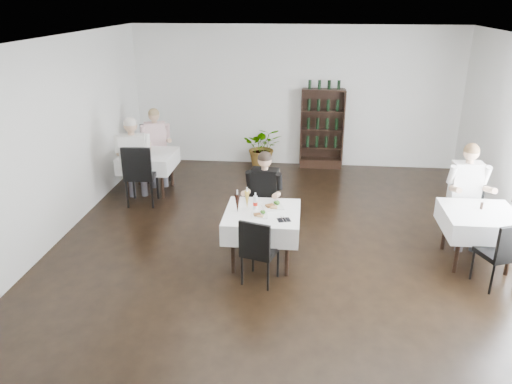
# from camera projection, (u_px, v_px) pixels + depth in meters

# --- Properties ---
(room_shell) EXTENTS (9.00, 9.00, 9.00)m
(room_shell) POSITION_uv_depth(u_px,v_px,m) (285.00, 162.00, 6.58)
(room_shell) COLOR black
(room_shell) RESTS_ON ground
(wine_shelf) EXTENTS (0.90, 0.28, 1.75)m
(wine_shelf) POSITION_uv_depth(u_px,v_px,m) (322.00, 130.00, 10.75)
(wine_shelf) COLOR black
(wine_shelf) RESTS_ON ground
(main_table) EXTENTS (1.03, 1.03, 0.77)m
(main_table) POSITION_uv_depth(u_px,v_px,m) (262.00, 221.00, 6.93)
(main_table) COLOR black
(main_table) RESTS_ON ground
(left_table) EXTENTS (0.98, 0.98, 0.77)m
(left_table) POSITION_uv_depth(u_px,v_px,m) (149.00, 161.00, 9.47)
(left_table) COLOR black
(left_table) RESTS_ON ground
(right_table) EXTENTS (0.98, 0.98, 0.77)m
(right_table) POSITION_uv_depth(u_px,v_px,m) (479.00, 222.00, 6.92)
(right_table) COLOR black
(right_table) RESTS_ON ground
(potted_tree) EXTENTS (0.87, 0.77, 0.92)m
(potted_tree) POSITION_uv_depth(u_px,v_px,m) (263.00, 147.00, 10.91)
(potted_tree) COLOR #28531C
(potted_tree) RESTS_ON ground
(main_chair_far) EXTENTS (0.50, 0.51, 0.92)m
(main_chair_far) POSITION_uv_depth(u_px,v_px,m) (260.00, 204.00, 7.75)
(main_chair_far) COLOR black
(main_chair_far) RESTS_ON ground
(main_chair_near) EXTENTS (0.53, 0.53, 0.92)m
(main_chair_near) POSITION_uv_depth(u_px,v_px,m) (258.00, 248.00, 6.41)
(main_chair_near) COLOR black
(main_chair_near) RESTS_ON ground
(left_chair_far) EXTENTS (0.68, 0.68, 1.11)m
(left_chair_far) POSITION_uv_depth(u_px,v_px,m) (155.00, 148.00, 10.21)
(left_chair_far) COLOR black
(left_chair_far) RESTS_ON ground
(left_chair_near) EXTENTS (0.55, 0.55, 1.12)m
(left_chair_near) POSITION_uv_depth(u_px,v_px,m) (140.00, 172.00, 8.82)
(left_chair_near) COLOR black
(left_chair_near) RESTS_ON ground
(right_chair_far) EXTENTS (0.44, 0.44, 0.96)m
(right_chair_far) POSITION_uv_depth(u_px,v_px,m) (470.00, 208.00, 7.55)
(right_chair_far) COLOR black
(right_chair_far) RESTS_ON ground
(right_chair_near) EXTENTS (0.56, 0.56, 0.94)m
(right_chair_near) POSITION_uv_depth(u_px,v_px,m) (503.00, 251.00, 6.31)
(right_chair_near) COLOR black
(right_chair_near) RESTS_ON ground
(diner_main) EXTENTS (0.57, 0.58, 1.43)m
(diner_main) POSITION_uv_depth(u_px,v_px,m) (264.00, 191.00, 7.42)
(diner_main) COLOR #46454D
(diner_main) RESTS_ON ground
(diner_left_far) EXTENTS (0.65, 0.69, 1.50)m
(diner_left_far) POSITION_uv_depth(u_px,v_px,m) (156.00, 141.00, 9.86)
(diner_left_far) COLOR #46454D
(diner_left_far) RESTS_ON ground
(diner_left_near) EXTENTS (0.67, 0.71, 1.61)m
(diner_left_near) POSITION_uv_depth(u_px,v_px,m) (133.00, 153.00, 8.84)
(diner_left_near) COLOR #46454D
(diner_left_near) RESTS_ON ground
(diner_right_far) EXTENTS (0.60, 0.60, 1.55)m
(diner_right_far) POSITION_uv_depth(u_px,v_px,m) (468.00, 187.00, 7.39)
(diner_right_far) COLOR #46454D
(diner_right_far) RESTS_ON ground
(plate_far) EXTENTS (0.36, 0.36, 0.09)m
(plate_far) POSITION_uv_depth(u_px,v_px,m) (273.00, 206.00, 7.01)
(plate_far) COLOR white
(plate_far) RESTS_ON main_table
(plate_near) EXTENTS (0.25, 0.25, 0.07)m
(plate_near) POSITION_uv_depth(u_px,v_px,m) (260.00, 215.00, 6.74)
(plate_near) COLOR white
(plate_near) RESTS_ON main_table
(pilsner_dark) EXTENTS (0.08, 0.08, 0.34)m
(pilsner_dark) POSITION_uv_depth(u_px,v_px,m) (237.00, 203.00, 6.80)
(pilsner_dark) COLOR black
(pilsner_dark) RESTS_ON main_table
(pilsner_lager) EXTENTS (0.07, 0.07, 0.31)m
(pilsner_lager) POSITION_uv_depth(u_px,v_px,m) (247.00, 200.00, 6.94)
(pilsner_lager) COLOR gold
(pilsner_lager) RESTS_ON main_table
(coke_bottle) EXTENTS (0.06, 0.06, 0.25)m
(coke_bottle) POSITION_uv_depth(u_px,v_px,m) (255.00, 203.00, 6.91)
(coke_bottle) COLOR silver
(coke_bottle) RESTS_ON main_table
(napkin_cutlery) EXTENTS (0.20, 0.18, 0.02)m
(napkin_cutlery) POSITION_uv_depth(u_px,v_px,m) (284.00, 220.00, 6.62)
(napkin_cutlery) COLOR black
(napkin_cutlery) RESTS_ON main_table
(pepper_mill) EXTENTS (0.05, 0.05, 0.10)m
(pepper_mill) POSITION_uv_depth(u_px,v_px,m) (482.00, 206.00, 6.94)
(pepper_mill) COLOR black
(pepper_mill) RESTS_ON right_table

